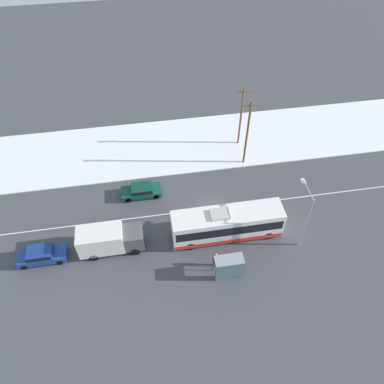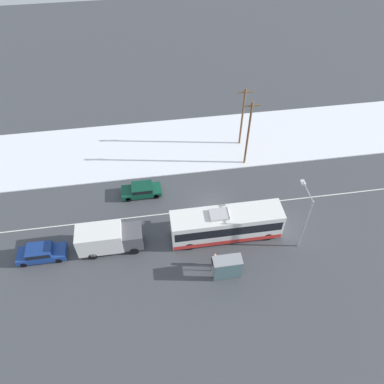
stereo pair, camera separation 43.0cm
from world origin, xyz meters
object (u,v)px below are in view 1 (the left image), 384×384
(bus_shelter, at_px, (229,266))
(utility_pole_snowlot, at_px, (241,116))
(sedan_car, at_px, (141,190))
(streetlamp, at_px, (305,212))
(pedestrian_at_stop, at_px, (216,258))
(utility_pole_roadside, at_px, (247,133))
(box_truck, at_px, (109,239))
(city_bus, at_px, (227,224))
(parked_car_near_truck, at_px, (42,255))

(bus_shelter, distance_m, utility_pole_snowlot, 19.27)
(sedan_car, height_order, utility_pole_snowlot, utility_pole_snowlot)
(sedan_car, distance_m, streetlamp, 17.34)
(sedan_car, height_order, pedestrian_at_stop, pedestrian_at_stop)
(utility_pole_snowlot, bearing_deg, pedestrian_at_stop, -110.80)
(streetlamp, xyz_separation_m, utility_pole_roadside, (-2.32, 11.80, 0.19))
(pedestrian_at_stop, distance_m, bus_shelter, 1.74)
(streetlamp, bearing_deg, box_truck, 174.07)
(box_truck, distance_m, pedestrian_at_stop, 10.22)
(streetlamp, bearing_deg, pedestrian_at_stop, -169.78)
(city_bus, distance_m, pedestrian_at_stop, 3.76)
(sedan_car, height_order, bus_shelter, bus_shelter)
(utility_pole_roadside, bearing_deg, bus_shelter, -109.77)
(city_bus, relative_size, streetlamp, 1.62)
(utility_pole_roadside, distance_m, utility_pole_snowlot, 3.61)
(streetlamp, relative_size, utility_pole_snowlot, 0.84)
(pedestrian_at_stop, height_order, bus_shelter, bus_shelter)
(box_truck, bearing_deg, utility_pole_roadside, 32.08)
(city_bus, xyz_separation_m, pedestrian_at_stop, (-1.76, -3.27, -0.62))
(bus_shelter, xyz_separation_m, utility_pole_snowlot, (5.52, 18.29, 2.48))
(utility_pole_roadside, bearing_deg, box_truck, -147.92)
(pedestrian_at_stop, bearing_deg, utility_pole_roadside, 65.09)
(parked_car_near_truck, xyz_separation_m, utility_pole_snowlot, (22.47, 13.67, 3.35))
(utility_pole_snowlot, bearing_deg, streetlamp, -82.27)
(sedan_car, distance_m, pedestrian_at_stop, 11.78)
(box_truck, bearing_deg, streetlamp, -5.93)
(utility_pole_roadside, bearing_deg, city_bus, -113.79)
(city_bus, relative_size, utility_pole_snowlot, 1.36)
(utility_pole_snowlot, bearing_deg, box_truck, -139.93)
(box_truck, relative_size, utility_pole_snowlot, 0.78)
(box_truck, xyz_separation_m, sedan_car, (3.44, 6.60, -0.84))
(pedestrian_at_stop, relative_size, utility_pole_snowlot, 0.23)
(sedan_car, bearing_deg, streetlamp, 150.01)
(city_bus, bearing_deg, bus_shelter, -100.36)
(bus_shelter, bearing_deg, box_truck, 155.53)
(streetlamp, bearing_deg, utility_pole_snowlot, 97.73)
(city_bus, relative_size, utility_pole_roadside, 1.26)
(parked_car_near_truck, bearing_deg, box_truck, 1.49)
(parked_car_near_truck, relative_size, utility_pole_snowlot, 0.57)
(box_truck, relative_size, parked_car_near_truck, 1.37)
(city_bus, height_order, streetlamp, streetlamp)
(sedan_car, xyz_separation_m, parked_car_near_truck, (-9.86, -6.77, 0.06))
(pedestrian_at_stop, xyz_separation_m, streetlamp, (8.51, 1.53, 3.20))
(city_bus, bearing_deg, parked_car_near_truck, -179.94)
(streetlamp, bearing_deg, utility_pole_roadside, 101.13)
(utility_pole_snowlot, bearing_deg, parked_car_near_truck, -148.69)
(streetlamp, bearing_deg, city_bus, 165.60)
(sedan_car, bearing_deg, pedestrian_at_stop, 121.70)
(box_truck, relative_size, bus_shelter, 2.35)
(pedestrian_at_stop, bearing_deg, box_truck, 160.45)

